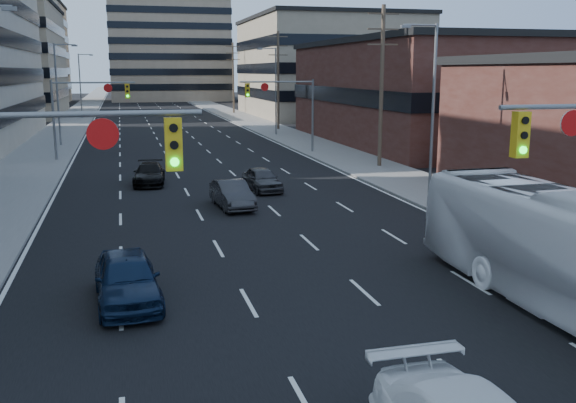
{
  "coord_description": "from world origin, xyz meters",
  "views": [
    {
      "loc": [
        -5.12,
        -5.45,
        6.64
      ],
      "look_at": [
        0.33,
        15.64,
        2.2
      ],
      "focal_mm": 40.0,
      "sensor_mm": 36.0,
      "label": 1
    }
  ],
  "objects": [
    {
      "name": "utility_pole_midblock",
      "position": [
        12.2,
        66.0,
        5.78
      ],
      "size": [
        2.2,
        0.28,
        11.0
      ],
      "color": "#4C3D2D",
      "rests_on": "ground"
    },
    {
      "name": "bg_block_right",
      "position": [
        32.0,
        130.0,
        6.0
      ],
      "size": [
        22.0,
        22.0,
        12.0
      ],
      "primitive_type": "cube",
      "color": "gray",
      "rests_on": "ground"
    },
    {
      "name": "sedan_grey_right",
      "position": [
        2.38,
        29.41,
        0.66
      ],
      "size": [
        1.91,
        4.01,
        1.32
      ],
      "primitive_type": "imported",
      "rotation": [
        0.0,
        0.0,
        0.09
      ],
      "color": "#38383B",
      "rests_on": "ground"
    },
    {
      "name": "sedan_grey_center",
      "position": [
        -0.03,
        25.27,
        0.67
      ],
      "size": [
        1.78,
        4.19,
        1.35
      ],
      "primitive_type": "imported",
      "rotation": [
        0.0,
        0.0,
        0.09
      ],
      "color": "#2E2D30",
      "rests_on": "ground"
    },
    {
      "name": "utility_pole_distant",
      "position": [
        12.2,
        96.0,
        5.78
      ],
      "size": [
        2.2,
        0.28,
        11.0
      ],
      "color": "#4C3D2D",
      "rests_on": "ground"
    },
    {
      "name": "sidewalk_left",
      "position": [
        -11.5,
        130.0,
        0.07
      ],
      "size": [
        5.0,
        300.0,
        0.15
      ],
      "primitive_type": "cube",
      "color": "slate",
      "rests_on": "ground"
    },
    {
      "name": "sidewalk_right",
      "position": [
        11.5,
        130.0,
        0.07
      ],
      "size": [
        5.0,
        300.0,
        0.15
      ],
      "primitive_type": "cube",
      "color": "slate",
      "rests_on": "ground"
    },
    {
      "name": "streetlight_left_mid",
      "position": [
        -10.34,
        55.0,
        5.05
      ],
      "size": [
        2.03,
        0.22,
        9.0
      ],
      "color": "slate",
      "rests_on": "ground"
    },
    {
      "name": "streetlight_right_near",
      "position": [
        10.34,
        25.0,
        5.05
      ],
      "size": [
        2.03,
        0.22,
        9.0
      ],
      "color": "slate",
      "rests_on": "ground"
    },
    {
      "name": "sedan_black_far",
      "position": [
        -3.69,
        33.1,
        0.63
      ],
      "size": [
        2.15,
        4.5,
        1.26
      ],
      "primitive_type": "imported",
      "rotation": [
        0.0,
        0.0,
        -0.09
      ],
      "color": "black",
      "rests_on": "ground"
    },
    {
      "name": "storefront_right_mid",
      "position": [
        24.0,
        50.0,
        4.5
      ],
      "size": [
        20.0,
        30.0,
        9.0
      ],
      "primitive_type": "cube",
      "color": "#472119",
      "rests_on": "ground"
    },
    {
      "name": "streetlight_right_far",
      "position": [
        10.34,
        60.0,
        5.05
      ],
      "size": [
        2.03,
        0.22,
        9.0
      ],
      "color": "slate",
      "rests_on": "ground"
    },
    {
      "name": "office_right_far",
      "position": [
        25.0,
        88.0,
        7.0
      ],
      "size": [
        22.0,
        28.0,
        14.0
      ],
      "primitive_type": "cube",
      "color": "gray",
      "rests_on": "ground"
    },
    {
      "name": "signal_near_left",
      "position": [
        -7.45,
        8.0,
        4.33
      ],
      "size": [
        6.59,
        0.33,
        6.0
      ],
      "color": "slate",
      "rests_on": "ground"
    },
    {
      "name": "utility_pole_block",
      "position": [
        12.2,
        36.0,
        5.78
      ],
      "size": [
        2.2,
        0.28,
        11.0
      ],
      "color": "#4C3D2D",
      "rests_on": "ground"
    },
    {
      "name": "sedan_blue",
      "position": [
        -5.2,
        12.88,
        0.75
      ],
      "size": [
        2.04,
        4.52,
        1.51
      ],
      "primitive_type": "imported",
      "rotation": [
        0.0,
        0.0,
        0.06
      ],
      "color": "#0D1D37",
      "rests_on": "ground"
    },
    {
      "name": "transit_bus",
      "position": [
        6.81,
        9.02,
        1.72
      ],
      "size": [
        3.01,
        12.36,
        3.43
      ],
      "primitive_type": "imported",
      "rotation": [
        0.0,
        0.0,
        0.01
      ],
      "color": "white",
      "rests_on": "ground"
    },
    {
      "name": "streetlight_left_far",
      "position": [
        -10.34,
        90.0,
        5.05
      ],
      "size": [
        2.03,
        0.22,
        9.0
      ],
      "color": "slate",
      "rests_on": "ground"
    },
    {
      "name": "bg_block_left",
      "position": [
        -28.0,
        140.0,
        10.0
      ],
      "size": [
        24.0,
        24.0,
        20.0
      ],
      "primitive_type": "cube",
      "color": "#ADA089",
      "rests_on": "ground"
    },
    {
      "name": "signal_far_right",
      "position": [
        7.68,
        45.0,
        4.3
      ],
      "size": [
        6.09,
        0.33,
        6.0
      ],
      "color": "slate",
      "rests_on": "ground"
    },
    {
      "name": "road_surface",
      "position": [
        0.0,
        130.0,
        0.01
      ],
      "size": [
        18.0,
        300.0,
        0.02
      ],
      "primitive_type": "cube",
      "color": "black",
      "rests_on": "ground"
    },
    {
      "name": "signal_far_left",
      "position": [
        -7.68,
        45.0,
        4.3
      ],
      "size": [
        6.09,
        0.33,
        6.0
      ],
      "color": "slate",
      "rests_on": "ground"
    }
  ]
}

